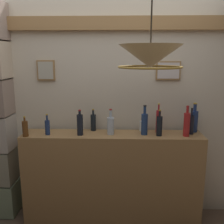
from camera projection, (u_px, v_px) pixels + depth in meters
The scene contains 15 objects.
panelled_rear_partition at pixel (113, 105), 2.98m from camera, with size 3.34×0.15×2.42m.
bar_shelf_unit at pixel (112, 177), 2.90m from camera, with size 1.92×0.34×1.01m, color #9E7547.
liquor_bottle_tequila at pixel (191, 124), 2.77m from camera, with size 0.06×0.06×0.28m.
liquor_bottle_rum at pixel (25, 128), 2.69m from camera, with size 0.06×0.06×0.21m.
liquor_bottle_whiskey at pixel (80, 124), 2.73m from camera, with size 0.06×0.06×0.27m.
liquor_bottle_rye at pixel (111, 125), 2.76m from camera, with size 0.07×0.07×0.27m.
liquor_bottle_bourbon at pixel (93, 122), 2.90m from camera, with size 0.06×0.06×0.25m.
liquor_bottle_mezcal at pixel (194, 120), 2.85m from camera, with size 0.08×0.08×0.32m.
liquor_bottle_brandy at pixel (144, 123), 2.75m from camera, with size 0.07×0.07×0.32m.
liquor_bottle_sherry at pixel (158, 121), 2.81m from camera, with size 0.05×0.05×0.32m.
liquor_bottle_port at pixel (159, 126), 2.71m from camera, with size 0.06×0.06×0.28m.
liquor_bottle_gin at pixel (187, 124), 2.69m from camera, with size 0.06×0.06×0.32m.
liquor_bottle_scotch at pixel (47, 127), 2.75m from camera, with size 0.05×0.05×0.22m.
glass_tumbler_rocks at pixel (142, 126), 2.89m from camera, with size 0.06×0.06×0.11m.
pendant_lamp at pixel (150, 57), 1.96m from camera, with size 0.49×0.49×0.53m.
Camera 1 is at (0.09, -1.83, 1.83)m, focal length 41.95 mm.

